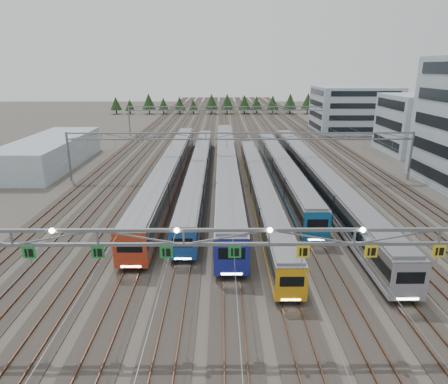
{
  "coord_description": "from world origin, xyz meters",
  "views": [
    {
      "loc": [
        -3.13,
        -23.95,
        17.9
      ],
      "look_at": [
        -2.79,
        22.01,
        3.5
      ],
      "focal_mm": 32.0,
      "sensor_mm": 36.0,
      "label": 1
    }
  ],
  "objects_px": {
    "gantry_far": "(233,112)",
    "west_shed": "(51,152)",
    "depot_bldg_mid": "(420,124)",
    "train_b": "(199,168)",
    "train_d": "(259,186)",
    "train_c": "(226,165)",
    "gantry_mid": "(240,142)",
    "train_f": "(314,174)",
    "gantry_near": "(269,241)",
    "train_e": "(281,167)",
    "depot_bldg_north": "(354,109)",
    "train_a": "(171,168)"
  },
  "relations": [
    {
      "from": "gantry_far",
      "to": "west_shed",
      "type": "height_order",
      "value": "gantry_far"
    },
    {
      "from": "depot_bldg_mid",
      "to": "train_b",
      "type": "bearing_deg",
      "value": -155.02
    },
    {
      "from": "train_d",
      "to": "depot_bldg_mid",
      "type": "xyz_separation_m",
      "value": [
        37.43,
        31.98,
        4.27
      ]
    },
    {
      "from": "train_c",
      "to": "gantry_mid",
      "type": "height_order",
      "value": "gantry_mid"
    },
    {
      "from": "train_f",
      "to": "gantry_mid",
      "type": "distance_m",
      "value": 12.83
    },
    {
      "from": "gantry_near",
      "to": "depot_bldg_mid",
      "type": "xyz_separation_m",
      "value": [
        39.73,
        61.83,
        -0.9
      ]
    },
    {
      "from": "train_e",
      "to": "train_f",
      "type": "xyz_separation_m",
      "value": [
        4.5,
        -4.35,
        0.05
      ]
    },
    {
      "from": "train_b",
      "to": "train_e",
      "type": "height_order",
      "value": "train_e"
    },
    {
      "from": "west_shed",
      "to": "gantry_near",
      "type": "bearing_deg",
      "value": -55.02
    },
    {
      "from": "train_c",
      "to": "west_shed",
      "type": "relative_size",
      "value": 2.29
    },
    {
      "from": "train_e",
      "to": "gantry_far",
      "type": "relative_size",
      "value": 0.92
    },
    {
      "from": "train_c",
      "to": "west_shed",
      "type": "height_order",
      "value": "west_shed"
    },
    {
      "from": "gantry_mid",
      "to": "depot_bldg_north",
      "type": "height_order",
      "value": "depot_bldg_north"
    },
    {
      "from": "gantry_mid",
      "to": "depot_bldg_mid",
      "type": "distance_m",
      "value": 45.23
    },
    {
      "from": "train_d",
      "to": "gantry_near",
      "type": "height_order",
      "value": "gantry_near"
    },
    {
      "from": "train_c",
      "to": "depot_bldg_north",
      "type": "bearing_deg",
      "value": 54.09
    },
    {
      "from": "train_f",
      "to": "depot_bldg_north",
      "type": "bearing_deg",
      "value": 67.29
    },
    {
      "from": "train_b",
      "to": "gantry_far",
      "type": "height_order",
      "value": "gantry_far"
    },
    {
      "from": "train_b",
      "to": "west_shed",
      "type": "xyz_separation_m",
      "value": [
        -28.63,
        10.29,
        0.61
      ]
    },
    {
      "from": "train_a",
      "to": "train_c",
      "type": "distance_m",
      "value": 9.17
    },
    {
      "from": "depot_bldg_north",
      "to": "train_d",
      "type": "bearing_deg",
      "value": -117.61
    },
    {
      "from": "gantry_far",
      "to": "depot_bldg_north",
      "type": "bearing_deg",
      "value": 12.51
    },
    {
      "from": "train_b",
      "to": "gantry_far",
      "type": "xyz_separation_m",
      "value": [
        6.75,
        44.92,
        4.42
      ]
    },
    {
      "from": "train_b",
      "to": "west_shed",
      "type": "bearing_deg",
      "value": 160.23
    },
    {
      "from": "train_b",
      "to": "gantry_near",
      "type": "height_order",
      "value": "gantry_near"
    },
    {
      "from": "gantry_mid",
      "to": "gantry_near",
      "type": "bearing_deg",
      "value": -90.07
    },
    {
      "from": "train_d",
      "to": "train_f",
      "type": "relative_size",
      "value": 0.82
    },
    {
      "from": "train_a",
      "to": "train_d",
      "type": "xyz_separation_m",
      "value": [
        13.5,
        -9.57,
        -0.35
      ]
    },
    {
      "from": "train_f",
      "to": "west_shed",
      "type": "bearing_deg",
      "value": 162.31
    },
    {
      "from": "train_f",
      "to": "gantry_mid",
      "type": "xyz_separation_m",
      "value": [
        -11.25,
        4.51,
        4.21
      ]
    },
    {
      "from": "train_c",
      "to": "train_f",
      "type": "bearing_deg",
      "value": -22.34
    },
    {
      "from": "train_d",
      "to": "west_shed",
      "type": "xyz_separation_m",
      "value": [
        -37.63,
        20.63,
        0.67
      ]
    },
    {
      "from": "train_b",
      "to": "gantry_near",
      "type": "bearing_deg",
      "value": -80.53
    },
    {
      "from": "train_b",
      "to": "train_c",
      "type": "relative_size",
      "value": 0.88
    },
    {
      "from": "train_d",
      "to": "west_shed",
      "type": "distance_m",
      "value": 42.92
    },
    {
      "from": "gantry_far",
      "to": "west_shed",
      "type": "distance_m",
      "value": 49.65
    },
    {
      "from": "train_d",
      "to": "gantry_mid",
      "type": "relative_size",
      "value": 0.95
    },
    {
      "from": "train_b",
      "to": "train_e",
      "type": "distance_m",
      "value": 13.5
    },
    {
      "from": "gantry_mid",
      "to": "west_shed",
      "type": "relative_size",
      "value": 1.88
    },
    {
      "from": "gantry_far",
      "to": "depot_bldg_north",
      "type": "xyz_separation_m",
      "value": [
        35.25,
        7.82,
        -0.06
      ]
    },
    {
      "from": "train_c",
      "to": "west_shed",
      "type": "bearing_deg",
      "value": 164.27
    },
    {
      "from": "train_f",
      "to": "gantry_near",
      "type": "bearing_deg",
      "value": -107.6
    },
    {
      "from": "gantry_far",
      "to": "depot_bldg_north",
      "type": "distance_m",
      "value": 36.11
    },
    {
      "from": "depot_bldg_north",
      "to": "gantry_near",
      "type": "bearing_deg",
      "value": -110.79
    },
    {
      "from": "train_a",
      "to": "train_f",
      "type": "height_order",
      "value": "train_a"
    },
    {
      "from": "depot_bldg_north",
      "to": "gantry_far",
      "type": "bearing_deg",
      "value": -167.49
    },
    {
      "from": "train_d",
      "to": "west_shed",
      "type": "relative_size",
      "value": 1.79
    },
    {
      "from": "train_a",
      "to": "train_b",
      "type": "xyz_separation_m",
      "value": [
        4.5,
        0.77,
        -0.3
      ]
    },
    {
      "from": "depot_bldg_north",
      "to": "depot_bldg_mid",
      "type": "bearing_deg",
      "value": -81.89
    },
    {
      "from": "depot_bldg_mid",
      "to": "depot_bldg_north",
      "type": "xyz_separation_m",
      "value": [
        -4.43,
        31.11,
        0.14
      ]
    }
  ]
}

